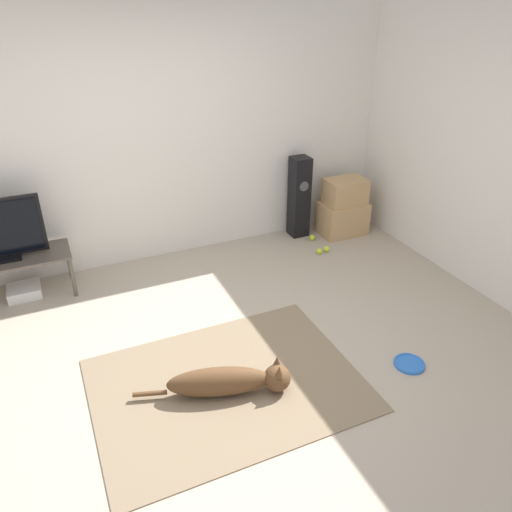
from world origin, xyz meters
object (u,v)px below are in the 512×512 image
floor_speaker (299,197)px  tennis_ball_by_boxes (319,251)px  game_console (24,291)px  frisbee (409,364)px  cardboard_box_lower (342,218)px  tennis_ball_near_speaker (326,249)px  tennis_ball_loose_on_carpet (312,237)px  dog (231,381)px  cardboard_box_upper (345,191)px  tv_stand (7,263)px

floor_speaker → tennis_ball_by_boxes: (-0.02, -0.54, -0.44)m
game_console → floor_speaker: bearing=2.2°
frisbee → floor_speaker: size_ratio=0.26×
cardboard_box_lower → tennis_ball_near_speaker: (-0.42, -0.34, -0.16)m
tennis_ball_near_speaker → tennis_ball_loose_on_carpet: 0.32m
dog → cardboard_box_lower: 2.94m
dog → frisbee: 1.42m
frisbee → tennis_ball_near_speaker: 1.94m
cardboard_box_upper → floor_speaker: floor_speaker is taller
frisbee → tv_stand: bearing=140.4°
dog → tennis_ball_loose_on_carpet: size_ratio=16.49×
dog → tennis_ball_near_speaker: bearing=42.1°
floor_speaker → tennis_ball_near_speaker: (0.08, -0.53, -0.44)m
floor_speaker → tennis_ball_by_boxes: bearing=-92.2°
tennis_ball_near_speaker → game_console: (-3.10, 0.41, 0.02)m
tennis_ball_by_boxes → tennis_ball_loose_on_carpet: size_ratio=1.00×
cardboard_box_lower → tennis_ball_loose_on_carpet: size_ratio=8.11×
tennis_ball_by_boxes → dog: bearing=-136.6°
dog → cardboard_box_upper: size_ratio=2.36×
tv_stand → tennis_ball_by_boxes: tv_stand is taller
floor_speaker → tennis_ball_by_boxes: floor_speaker is taller
frisbee → game_console: game_console is taller
tv_stand → cardboard_box_lower: bearing=-1.0°
cardboard_box_upper → tennis_ball_near_speaker: (-0.43, -0.35, -0.49)m
cardboard_box_lower → tennis_ball_loose_on_carpet: bearing=-176.6°
tennis_ball_near_speaker → tennis_ball_loose_on_carpet: same height
game_console → dog: bearing=-57.0°
floor_speaker → tennis_ball_by_boxes: 0.70m
frisbee → tv_stand: 3.63m
cardboard_box_upper → tv_stand: size_ratio=0.42×
frisbee → cardboard_box_lower: bearing=70.0°
tennis_ball_by_boxes → tennis_ball_near_speaker: (0.10, 0.01, 0.00)m
tennis_ball_near_speaker → cardboard_box_lower: bearing=39.3°
floor_speaker → frisbee: bearing=-97.5°
cardboard_box_lower → tennis_ball_near_speaker: bearing=-140.7°
cardboard_box_lower → game_console: size_ratio=1.81×
tv_stand → frisbee: bearing=-39.6°
cardboard_box_upper → cardboard_box_lower: bearing=-136.9°
cardboard_box_upper → tennis_ball_by_boxes: size_ratio=6.98×
cardboard_box_upper → tennis_ball_by_boxes: bearing=-145.1°
cardboard_box_upper → dog: bearing=-138.4°
cardboard_box_upper → tennis_ball_loose_on_carpet: bearing=-175.0°
cardboard_box_lower → tv_stand: tv_stand is taller
tennis_ball_by_boxes → tennis_ball_loose_on_carpet: 0.34m
cardboard_box_upper → floor_speaker: size_ratio=0.49×
tv_stand → game_console: 0.33m
dog → tennis_ball_loose_on_carpet: (1.78, 1.93, -0.09)m
tennis_ball_near_speaker → tv_stand: bearing=172.7°
tennis_ball_near_speaker → tennis_ball_loose_on_carpet: bearing=90.1°
cardboard_box_lower → cardboard_box_upper: bearing=43.1°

